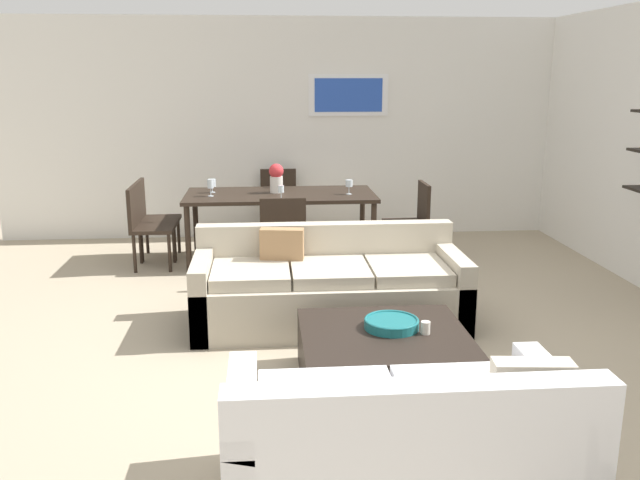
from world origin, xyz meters
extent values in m
plane|color=tan|center=(0.00, 0.00, 0.00)|extent=(18.00, 18.00, 0.00)
cube|color=silver|center=(0.30, 3.53, 1.35)|extent=(8.40, 0.06, 2.70)
cube|color=white|center=(0.43, 3.48, 1.77)|extent=(0.99, 0.02, 0.51)
cube|color=#264CB2|center=(0.43, 3.47, 1.77)|extent=(0.84, 0.01, 0.40)
cube|color=#B2A893|center=(-0.11, 0.30, 0.21)|extent=(2.20, 0.90, 0.42)
cube|color=#B2A893|center=(-0.11, 0.67, 0.60)|extent=(2.20, 0.16, 0.36)
cube|color=#B2A893|center=(-1.14, 0.30, 0.30)|extent=(0.14, 0.90, 0.60)
cube|color=#B2A893|center=(0.92, 0.30, 0.30)|extent=(0.14, 0.90, 0.60)
cube|color=#B2A893|center=(-0.75, 0.26, 0.47)|extent=(0.62, 0.70, 0.10)
cube|color=#B2A893|center=(-0.11, 0.26, 0.47)|extent=(0.62, 0.70, 0.10)
cube|color=#B2A893|center=(0.53, 0.26, 0.47)|extent=(0.62, 0.70, 0.10)
cube|color=#99724C|center=(-0.49, 0.49, 0.60)|extent=(0.37, 0.17, 0.36)
cube|color=white|center=(0.02, -2.05, 0.21)|extent=(1.68, 0.90, 0.42)
cube|color=white|center=(0.02, -2.42, 0.60)|extent=(1.68, 0.16, 0.36)
cube|color=white|center=(0.79, -2.05, 0.30)|extent=(0.14, 0.90, 0.60)
cube|color=white|center=(-0.75, -2.05, 0.30)|extent=(0.14, 0.90, 0.60)
cube|color=white|center=(0.37, -2.01, 0.47)|extent=(0.68, 0.70, 0.10)
cube|color=white|center=(-0.33, -2.01, 0.47)|extent=(0.68, 0.70, 0.10)
cube|color=beige|center=(0.56, -2.24, 0.60)|extent=(0.37, 0.15, 0.36)
cube|color=black|center=(0.14, -0.86, 0.19)|extent=(1.09, 1.02, 0.38)
cylinder|color=#19666B|center=(0.20, -0.78, 0.41)|extent=(0.36, 0.36, 0.06)
torus|color=#19666B|center=(0.20, -0.78, 0.44)|extent=(0.37, 0.37, 0.02)
cylinder|color=silver|center=(0.40, -0.90, 0.42)|extent=(0.06, 0.06, 0.08)
cube|color=black|center=(-0.45, 2.34, 0.73)|extent=(2.07, 0.95, 0.04)
cylinder|color=black|center=(-1.43, 1.93, 0.35)|extent=(0.06, 0.06, 0.71)
cylinder|color=black|center=(0.52, 1.93, 0.35)|extent=(0.06, 0.06, 0.71)
cylinder|color=black|center=(-1.43, 2.76, 0.35)|extent=(0.06, 0.06, 0.71)
cylinder|color=black|center=(0.52, 2.76, 0.35)|extent=(0.06, 0.06, 0.71)
cube|color=black|center=(-1.81, 2.56, 0.43)|extent=(0.44, 0.44, 0.04)
cube|color=black|center=(-2.01, 2.56, 0.67)|extent=(0.04, 0.44, 0.43)
cylinder|color=black|center=(-1.63, 2.38, 0.21)|extent=(0.04, 0.04, 0.41)
cylinder|color=black|center=(-1.63, 2.74, 0.21)|extent=(0.04, 0.04, 0.41)
cylinder|color=black|center=(-1.99, 2.38, 0.21)|extent=(0.04, 0.04, 0.41)
cylinder|color=black|center=(-1.99, 2.74, 0.21)|extent=(0.04, 0.04, 0.41)
cube|color=black|center=(-0.45, 3.14, 0.43)|extent=(0.44, 0.44, 0.04)
cube|color=black|center=(-0.45, 3.34, 0.67)|extent=(0.44, 0.04, 0.43)
cylinder|color=black|center=(-0.63, 2.96, 0.21)|extent=(0.04, 0.04, 0.41)
cylinder|color=black|center=(-0.27, 2.96, 0.21)|extent=(0.04, 0.04, 0.41)
cylinder|color=black|center=(-0.63, 3.32, 0.21)|extent=(0.04, 0.04, 0.41)
cylinder|color=black|center=(-0.27, 3.32, 0.21)|extent=(0.04, 0.04, 0.41)
cube|color=black|center=(0.90, 2.13, 0.43)|extent=(0.44, 0.44, 0.04)
cube|color=black|center=(1.10, 2.13, 0.67)|extent=(0.04, 0.44, 0.43)
cylinder|color=black|center=(0.72, 2.31, 0.21)|extent=(0.04, 0.04, 0.41)
cylinder|color=black|center=(0.72, 1.95, 0.21)|extent=(0.04, 0.04, 0.41)
cylinder|color=black|center=(1.08, 2.31, 0.21)|extent=(0.04, 0.04, 0.41)
cylinder|color=black|center=(1.08, 1.95, 0.21)|extent=(0.04, 0.04, 0.41)
cube|color=black|center=(-0.45, 1.55, 0.43)|extent=(0.44, 0.44, 0.04)
cube|color=black|center=(-0.45, 1.35, 0.67)|extent=(0.44, 0.04, 0.43)
cylinder|color=black|center=(-0.27, 1.73, 0.21)|extent=(0.04, 0.04, 0.41)
cylinder|color=black|center=(-0.63, 1.73, 0.21)|extent=(0.04, 0.04, 0.41)
cylinder|color=black|center=(-0.27, 1.37, 0.21)|extent=(0.04, 0.04, 0.41)
cylinder|color=black|center=(-0.63, 1.37, 0.21)|extent=(0.04, 0.04, 0.41)
cube|color=black|center=(-1.81, 2.13, 0.43)|extent=(0.44, 0.44, 0.04)
cube|color=black|center=(-2.01, 2.13, 0.67)|extent=(0.04, 0.44, 0.43)
cylinder|color=black|center=(-1.63, 1.95, 0.21)|extent=(0.04, 0.04, 0.41)
cylinder|color=black|center=(-1.63, 2.31, 0.21)|extent=(0.04, 0.04, 0.41)
cylinder|color=black|center=(-1.99, 1.95, 0.21)|extent=(0.04, 0.04, 0.41)
cylinder|color=black|center=(-1.99, 2.31, 0.21)|extent=(0.04, 0.04, 0.41)
cylinder|color=silver|center=(-1.20, 2.46, 0.75)|extent=(0.06, 0.06, 0.01)
cylinder|color=silver|center=(-1.20, 2.46, 0.79)|extent=(0.01, 0.01, 0.06)
cylinder|color=silver|center=(-1.20, 2.46, 0.86)|extent=(0.08, 0.08, 0.08)
cylinder|color=silver|center=(-0.45, 1.93, 0.75)|extent=(0.06, 0.06, 0.01)
cylinder|color=silver|center=(-0.45, 1.93, 0.79)|extent=(0.01, 0.01, 0.08)
cylinder|color=silver|center=(-0.45, 1.93, 0.87)|extent=(0.06, 0.06, 0.07)
cylinder|color=silver|center=(-1.20, 2.22, 0.75)|extent=(0.06, 0.06, 0.01)
cylinder|color=silver|center=(-1.20, 2.22, 0.80)|extent=(0.01, 0.01, 0.08)
cylinder|color=silver|center=(-1.20, 2.22, 0.89)|extent=(0.07, 0.07, 0.10)
cylinder|color=silver|center=(0.29, 2.22, 0.75)|extent=(0.06, 0.06, 0.01)
cylinder|color=silver|center=(0.29, 2.22, 0.80)|extent=(0.01, 0.01, 0.08)
cylinder|color=silver|center=(0.29, 2.22, 0.87)|extent=(0.08, 0.08, 0.07)
cylinder|color=silver|center=(-0.45, 2.76, 0.75)|extent=(0.06, 0.06, 0.01)
cylinder|color=silver|center=(-0.45, 2.76, 0.79)|extent=(0.01, 0.01, 0.07)
cylinder|color=silver|center=(-0.45, 2.76, 0.88)|extent=(0.07, 0.07, 0.10)
cylinder|color=silver|center=(-0.49, 2.40, 0.84)|extent=(0.14, 0.14, 0.18)
sphere|color=red|center=(-0.49, 2.40, 0.99)|extent=(0.16, 0.16, 0.16)
camera|label=1|loc=(-0.62, -4.93, 2.03)|focal=37.70mm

